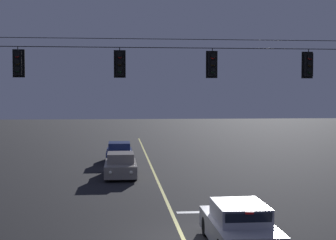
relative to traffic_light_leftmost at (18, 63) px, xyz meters
name	(u,v)px	position (x,y,z in m)	size (l,w,h in m)	color
lane_centre_stripe	(159,185)	(6.07, 6.02, -5.98)	(0.14, 60.00, 0.01)	#D1C64C
stop_bar_paint	(218,212)	(7.97, -0.58, -5.98)	(3.40, 0.36, 0.01)	silver
signal_span_assembly	(170,108)	(6.07, 0.02, -1.81)	(19.31, 0.32, 8.04)	#38281C
traffic_light_leftmost	(18,63)	(0.00, 0.00, 0.00)	(0.48, 0.41, 1.22)	black
traffic_light_left_inner	(120,64)	(4.02, 0.00, 0.00)	(0.48, 0.41, 1.22)	black
traffic_light_centre	(212,64)	(7.80, 0.00, 0.00)	(0.48, 0.41, 1.22)	black
traffic_light_right_inner	(309,65)	(11.87, 0.00, 0.00)	(0.48, 0.41, 1.22)	black
car_waiting_near_lane	(239,226)	(7.67, -5.44, -5.34)	(1.80, 4.33, 1.39)	#A5A5AD
car_oncoming_lead	(121,166)	(4.04, 8.90, -5.34)	(1.80, 4.42, 1.39)	gray
car_oncoming_trailing	(119,153)	(3.95, 15.73, -5.34)	(1.80, 4.42, 1.39)	navy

